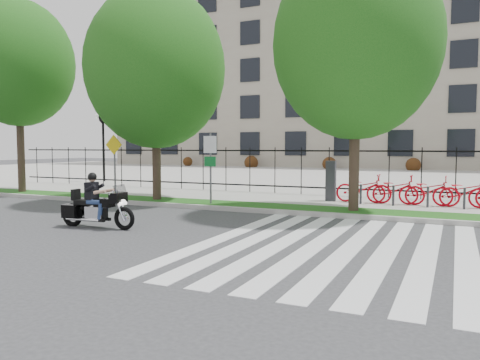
% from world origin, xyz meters
% --- Properties ---
extents(ground, '(120.00, 120.00, 0.00)m').
position_xyz_m(ground, '(0.00, 0.00, 0.00)').
color(ground, '#333335').
rests_on(ground, ground).
extents(curb, '(60.00, 0.20, 0.15)m').
position_xyz_m(curb, '(0.00, 4.10, 0.07)').
color(curb, '#9E9C95').
rests_on(curb, ground).
extents(grass_verge, '(60.00, 1.50, 0.15)m').
position_xyz_m(grass_verge, '(0.00, 4.95, 0.07)').
color(grass_verge, '#184A12').
rests_on(grass_verge, ground).
extents(sidewalk, '(60.00, 3.50, 0.15)m').
position_xyz_m(sidewalk, '(0.00, 7.45, 0.07)').
color(sidewalk, '#A6A39B').
rests_on(sidewalk, ground).
extents(plaza, '(80.00, 34.00, 0.10)m').
position_xyz_m(plaza, '(0.00, 25.00, 0.05)').
color(plaza, '#A6A39B').
rests_on(plaza, ground).
extents(crosswalk_stripes, '(5.70, 8.00, 0.01)m').
position_xyz_m(crosswalk_stripes, '(4.83, 0.00, 0.01)').
color(crosswalk_stripes, silver).
rests_on(crosswalk_stripes, ground).
extents(iron_fence, '(30.00, 0.06, 2.00)m').
position_xyz_m(iron_fence, '(0.00, 9.20, 1.15)').
color(iron_fence, black).
rests_on(iron_fence, sidewalk).
extents(office_building, '(60.00, 21.90, 20.15)m').
position_xyz_m(office_building, '(0.00, 44.92, 9.97)').
color(office_building, gray).
rests_on(office_building, ground).
extents(lamp_post_left, '(1.06, 0.70, 4.25)m').
position_xyz_m(lamp_post_left, '(-12.00, 12.00, 3.21)').
color(lamp_post_left, black).
rests_on(lamp_post_left, ground).
extents(street_tree_0, '(4.86, 4.86, 8.52)m').
position_xyz_m(street_tree_0, '(-10.58, 4.95, 5.86)').
color(street_tree_0, '#34281C').
rests_on(street_tree_0, grass_verge).
extents(street_tree_1, '(5.30, 5.30, 8.04)m').
position_xyz_m(street_tree_1, '(-3.25, 4.95, 5.14)').
color(street_tree_1, '#34281C').
rests_on(street_tree_1, grass_verge).
extents(street_tree_2, '(5.21, 5.21, 8.23)m').
position_xyz_m(street_tree_2, '(4.27, 4.95, 5.38)').
color(street_tree_2, '#34281C').
rests_on(street_tree_2, grass_verge).
extents(bike_share_station, '(7.86, 0.89, 1.50)m').
position_xyz_m(bike_share_station, '(6.86, 7.20, 0.67)').
color(bike_share_station, '#2D2D33').
rests_on(bike_share_station, sidewalk).
extents(sign_pole_regulatory, '(0.50, 0.09, 2.50)m').
position_xyz_m(sign_pole_regulatory, '(-0.70, 4.58, 1.74)').
color(sign_pole_regulatory, '#59595B').
rests_on(sign_pole_regulatory, grass_verge).
extents(sign_pole_warning, '(0.78, 0.09, 2.49)m').
position_xyz_m(sign_pole_warning, '(-4.98, 4.58, 1.74)').
color(sign_pole_warning, '#59595B').
rests_on(sign_pole_warning, grass_verge).
extents(motorcycle_rider, '(2.32, 0.70, 1.79)m').
position_xyz_m(motorcycle_rider, '(-1.49, -0.33, 0.60)').
color(motorcycle_rider, black).
rests_on(motorcycle_rider, ground).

